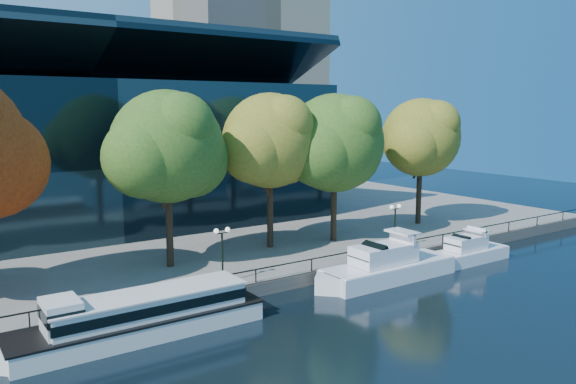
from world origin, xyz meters
TOP-DOWN VIEW (x-y plane):
  - ground at (0.00, 0.00)m, footprint 160.00×160.00m
  - promenade at (0.00, 36.38)m, footprint 90.00×67.08m
  - railing at (0.00, 3.25)m, footprint 88.20×0.08m
  - convention_building at (-4.00, 31.79)m, footprint 50.00×24.57m
  - tour_boat at (-9.71, 0.94)m, footprint 16.34×3.65m
  - cruiser_near at (10.12, 0.64)m, footprint 12.98×3.34m
  - cruiser_far at (19.76, 0.45)m, footprint 9.15×2.53m
  - tree_2 at (-3.24, 10.57)m, footprint 10.87×8.91m
  - tree_3 at (6.66, 11.40)m, footprint 10.46×8.58m
  - tree_4 at (12.98, 10.17)m, footprint 11.39×9.34m
  - tree_5 at (25.59, 11.21)m, footprint 10.39×8.52m
  - lamp_1 at (-2.00, 4.50)m, footprint 1.26×0.36m
  - lamp_2 at (15.07, 4.50)m, footprint 1.26×0.36m

SIDE VIEW (x-z plane):
  - ground at x=0.00m, z-range 0.00..0.00m
  - promenade at x=0.00m, z-range 0.00..1.00m
  - cruiser_far at x=19.76m, z-range -0.55..2.44m
  - cruiser_near at x=10.12m, z-range -0.71..3.05m
  - tour_boat at x=-9.71m, z-range -0.23..2.87m
  - railing at x=0.00m, z-range 1.44..2.43m
  - lamp_1 at x=-2.00m, z-range 1.97..6.00m
  - lamp_2 at x=15.07m, z-range 1.97..6.00m
  - convention_building at x=-4.00m, z-range -2.21..19.22m
  - tree_4 at x=12.98m, z-range 3.13..16.88m
  - tree_5 at x=25.59m, z-range 3.39..16.85m
  - tree_2 at x=-3.24m, z-range 3.37..17.18m
  - tree_3 at x=6.66m, z-range 3.51..17.25m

